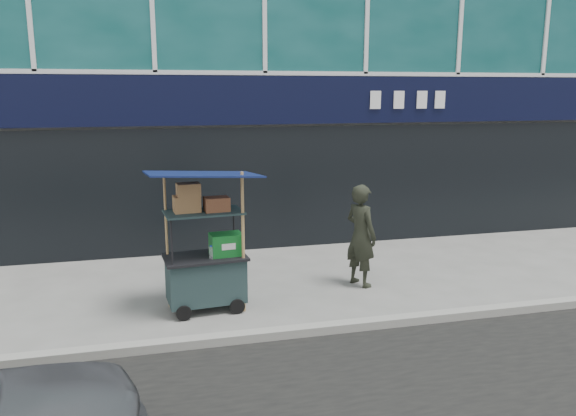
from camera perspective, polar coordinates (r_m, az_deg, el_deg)
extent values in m
plane|color=slate|center=(7.66, 3.86, -11.88)|extent=(80.00, 80.00, 0.00)
cube|color=gray|center=(7.47, 4.34, -12.06)|extent=(80.00, 0.18, 0.12)
cube|color=black|center=(10.76, -2.31, 10.87)|extent=(15.68, 0.06, 0.90)
cube|color=black|center=(10.96, -2.28, 1.95)|extent=(15.68, 0.04, 2.40)
cube|color=#1B2E2F|center=(8.14, -8.36, -7.18)|extent=(1.12, 0.72, 0.62)
cylinder|color=black|center=(7.90, -10.53, -10.49)|extent=(0.22, 0.06, 0.21)
cylinder|color=black|center=(8.03, -5.17, -9.95)|extent=(0.22, 0.06, 0.21)
cube|color=black|center=(8.04, -8.43, -4.96)|extent=(1.20, 0.80, 0.04)
cylinder|color=black|center=(7.63, -11.74, -3.53)|extent=(0.03, 0.03, 0.67)
cylinder|color=black|center=(7.80, -4.59, -2.97)|extent=(0.03, 0.03, 0.67)
cylinder|color=black|center=(8.14, -12.24, -2.58)|extent=(0.03, 0.03, 0.67)
cylinder|color=black|center=(8.31, -5.52, -2.07)|extent=(0.03, 0.03, 0.67)
cube|color=#1B2E2F|center=(7.88, -8.57, -0.42)|extent=(1.12, 0.72, 0.03)
cylinder|color=olive|center=(7.83, -4.58, -3.60)|extent=(0.05, 0.05, 2.00)
cylinder|color=olive|center=(8.17, -12.20, -3.49)|extent=(0.04, 0.04, 1.91)
cube|color=#0B1740|center=(7.78, -8.69, 3.42)|extent=(1.61, 1.20, 0.18)
cube|color=#0E5C25|center=(8.01, -6.30, -3.67)|extent=(0.47, 0.35, 0.31)
cylinder|color=silver|center=(7.85, -7.82, -4.54)|extent=(0.06, 0.06, 0.18)
cylinder|color=blue|center=(7.82, -7.84, -3.85)|extent=(0.03, 0.03, 0.02)
cube|color=brown|center=(7.86, -10.25, 0.42)|extent=(0.38, 0.30, 0.22)
cube|color=olive|center=(7.85, -7.26, 0.39)|extent=(0.36, 0.28, 0.20)
cube|color=brown|center=(7.81, -10.09, 1.85)|extent=(0.33, 0.26, 0.18)
imported|color=black|center=(9.00, 7.41, -2.78)|extent=(0.60, 0.71, 1.65)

